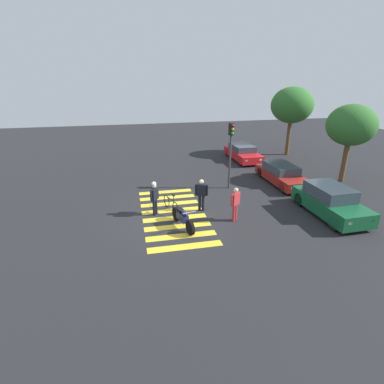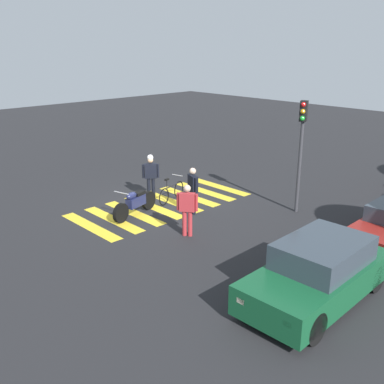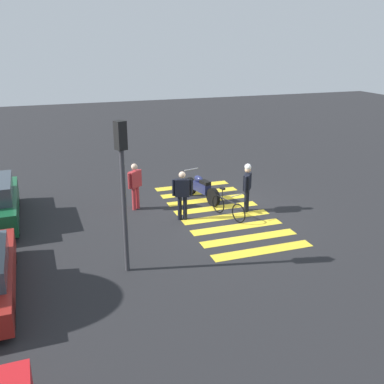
{
  "view_description": "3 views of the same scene",
  "coord_description": "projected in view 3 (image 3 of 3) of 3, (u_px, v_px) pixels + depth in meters",
  "views": [
    {
      "loc": [
        13.63,
        -1.96,
        6.61
      ],
      "look_at": [
        0.16,
        0.93,
        1.19
      ],
      "focal_mm": 28.18,
      "sensor_mm": 36.0,
      "label": 1
    },
    {
      "loc": [
        10.24,
        12.31,
        5.81
      ],
      "look_at": [
        -0.24,
        1.35,
        0.76
      ],
      "focal_mm": 41.9,
      "sensor_mm": 36.0,
      "label": 2
    },
    {
      "loc": [
        -13.43,
        5.7,
        5.83
      ],
      "look_at": [
        0.48,
        0.92,
        0.71
      ],
      "focal_mm": 41.5,
      "sensor_mm": 36.0,
      "label": 3
    }
  ],
  "objects": [
    {
      "name": "leaning_bicycle",
      "position": [
        228.0,
        207.0,
        15.12
      ],
      "size": [
        1.67,
        0.62,
        0.99
      ],
      "color": "black",
      "rests_on": "ground_plane"
    },
    {
      "name": "police_motorcycle",
      "position": [
        201.0,
        188.0,
        16.73
      ],
      "size": [
        2.19,
        0.82,
        1.06
      ],
      "color": "black",
      "rests_on": "ground_plane"
    },
    {
      "name": "ground_plane",
      "position": [
        221.0,
        212.0,
        15.66
      ],
      "size": [
        60.0,
        60.0,
        0.0
      ],
      "primitive_type": "plane",
      "color": "#232326"
    },
    {
      "name": "officer_on_foot",
      "position": [
        247.0,
        184.0,
        15.46
      ],
      "size": [
        0.54,
        0.45,
        1.75
      ],
      "color": "black",
      "rests_on": "ground_plane"
    },
    {
      "name": "crosswalk_stripes",
      "position": [
        221.0,
        212.0,
        15.66
      ],
      "size": [
        6.75,
        3.12,
        0.01
      ],
      "color": "yellow",
      "rests_on": "ground_plane"
    },
    {
      "name": "officer_by_motorcycle",
      "position": [
        182.0,
        193.0,
        14.75
      ],
      "size": [
        0.36,
        0.64,
        1.69
      ],
      "color": "black",
      "rests_on": "ground_plane"
    },
    {
      "name": "traffic_light_pole",
      "position": [
        122.0,
        173.0,
        10.9
      ],
      "size": [
        0.36,
        0.31,
        3.98
      ],
      "color": "#38383D",
      "rests_on": "ground_plane"
    },
    {
      "name": "pedestrian_bystander",
      "position": [
        135.0,
        183.0,
        15.67
      ],
      "size": [
        0.44,
        0.57,
        1.69
      ],
      "color": "#B22D33",
      "rests_on": "ground_plane"
    }
  ]
}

